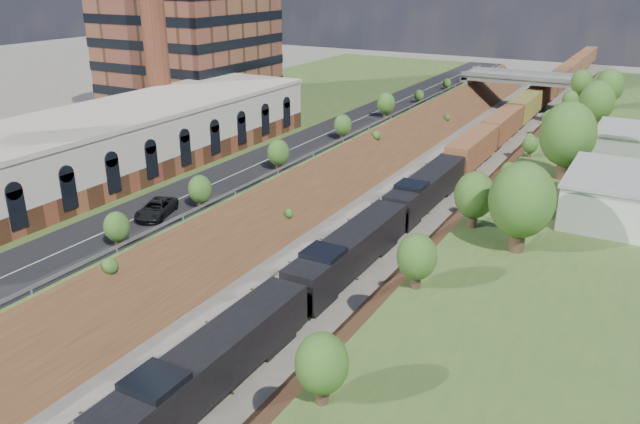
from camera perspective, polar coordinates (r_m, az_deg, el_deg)
platform_left at (r=93.62m, az=-10.95°, el=5.90°), size 44.00×180.00×5.00m
embankment_left at (r=82.40m, az=1.05°, el=2.37°), size 10.00×180.00×10.00m
embankment_right at (r=75.21m, az=15.98°, el=-0.37°), size 10.00×180.00×10.00m
rail_left_track at (r=78.98m, az=6.43°, el=1.45°), size 1.58×180.00×0.18m
rail_right_track at (r=77.26m, az=9.97°, el=0.81°), size 1.58×180.00×0.18m
road at (r=83.05m, az=-1.68°, el=6.16°), size 8.00×180.00×0.10m
guardrail at (r=80.79m, az=0.76°, el=6.10°), size 0.10×171.00×0.70m
commercial_building at (r=73.53m, az=-19.21°, el=5.77°), size 14.30×62.30×7.00m
overpass at (r=135.05m, az=18.19°, el=10.93°), size 24.50×8.30×7.40m
white_building_near at (r=63.90m, az=25.70°, el=1.18°), size 9.00×12.00×4.00m
white_building_far at (r=85.16m, az=26.65°, el=5.50°), size 8.00×10.00×3.60m
tree_right_large at (r=52.47m, az=17.96°, el=0.99°), size 5.25×5.25×7.61m
tree_left_crest at (r=51.20m, az=-21.47°, el=-2.81°), size 2.45×2.45×3.55m
freight_train at (r=123.70m, az=18.11°, el=9.04°), size 3.22×197.75×4.76m
suv at (r=60.14m, az=-14.76°, el=0.30°), size 4.07×5.90×1.50m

